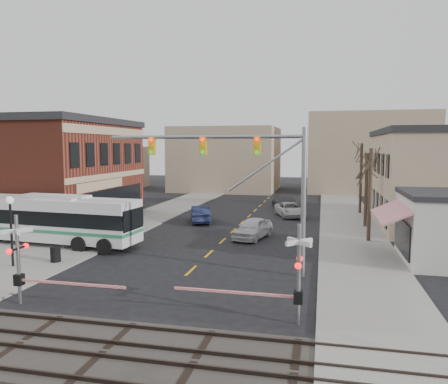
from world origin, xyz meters
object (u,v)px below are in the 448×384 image
(car_c, at_px, (290,210))
(rr_crossing_west, at_px, (27,261))
(traffic_signal_mast, at_px, (248,168))
(car_a, at_px, (253,228))
(transit_bus, at_px, (51,219))
(street_lamp, at_px, (11,216))
(rr_crossing_east, at_px, (288,275))
(car_b, at_px, (200,214))
(pedestrian_near, at_px, (65,236))
(pedestrian_far, at_px, (94,228))
(car_d, at_px, (286,202))
(trash_bin, at_px, (55,254))

(car_c, bearing_deg, rr_crossing_west, -128.26)
(traffic_signal_mast, distance_m, car_a, 10.44)
(transit_bus, xyz_separation_m, street_lamp, (1.39, -5.81, 1.14))
(street_lamp, bearing_deg, rr_crossing_east, -15.62)
(transit_bus, bearing_deg, car_b, 55.61)
(car_a, height_order, pedestrian_near, pedestrian_near)
(car_c, relative_size, pedestrian_near, 3.06)
(transit_bus, height_order, pedestrian_far, transit_bus)
(street_lamp, relative_size, car_c, 0.81)
(car_b, bearing_deg, car_d, -142.67)
(traffic_signal_mast, distance_m, car_c, 20.97)
(car_c, distance_m, pedestrian_far, 19.77)
(traffic_signal_mast, bearing_deg, pedestrian_near, 168.17)
(trash_bin, xyz_separation_m, car_d, (11.54, 26.16, 0.17))
(car_c, xyz_separation_m, pedestrian_near, (-13.86, -17.60, 0.24))
(street_lamp, distance_m, pedestrian_near, 5.21)
(rr_crossing_east, relative_size, car_c, 1.12)
(transit_bus, height_order, rr_crossing_west, rr_crossing_west)
(transit_bus, relative_size, car_a, 2.86)
(traffic_signal_mast, height_order, trash_bin, traffic_signal_mast)
(rr_crossing_west, relative_size, pedestrian_far, 3.31)
(trash_bin, distance_m, pedestrian_near, 3.70)
(car_c, bearing_deg, traffic_signal_mast, -111.46)
(car_a, relative_size, car_c, 0.92)
(car_a, bearing_deg, car_c, 93.22)
(transit_bus, bearing_deg, pedestrian_far, 42.65)
(trash_bin, bearing_deg, pedestrian_near, 113.88)
(rr_crossing_west, height_order, car_d, rr_crossing_west)
(car_d, bearing_deg, trash_bin, -138.58)
(street_lamp, relative_size, pedestrian_near, 2.46)
(car_b, relative_size, pedestrian_near, 2.88)
(trash_bin, bearing_deg, car_b, 73.96)
(car_d, bearing_deg, pedestrian_far, -147.31)
(street_lamp, height_order, pedestrian_far, street_lamp)
(car_d, bearing_deg, car_c, -105.78)
(car_b, bearing_deg, pedestrian_near, 45.41)
(rr_crossing_east, distance_m, pedestrian_far, 19.63)
(rr_crossing_west, height_order, car_b, rr_crossing_west)
(car_d, height_order, pedestrian_near, pedestrian_near)
(car_b, bearing_deg, traffic_signal_mast, 96.09)
(rr_crossing_east, distance_m, car_a, 16.11)
(rr_crossing_east, bearing_deg, rr_crossing_west, -177.78)
(rr_crossing_east, xyz_separation_m, car_b, (-9.68, 21.64, -1.19))
(car_a, bearing_deg, trash_bin, -123.49)
(traffic_signal_mast, xyz_separation_m, rr_crossing_east, (2.70, -6.52, -3.83))
(trash_bin, height_order, car_a, car_a)
(trash_bin, bearing_deg, car_c, 59.46)
(rr_crossing_west, bearing_deg, trash_bin, 114.40)
(traffic_signal_mast, height_order, rr_crossing_west, traffic_signal_mast)
(rr_crossing_west, bearing_deg, car_a, 64.94)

